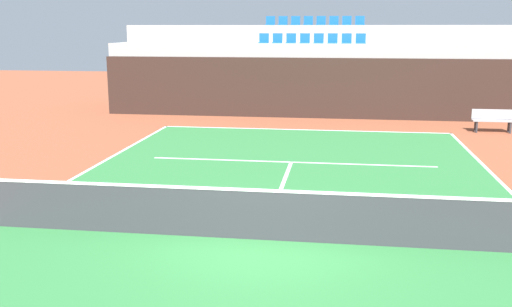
# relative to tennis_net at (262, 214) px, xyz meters

# --- Properties ---
(ground_plane) EXTENTS (80.00, 80.00, 0.00)m
(ground_plane) POSITION_rel_tennis_net_xyz_m (0.00, 0.00, -0.51)
(ground_plane) COLOR brown
(court_surface) EXTENTS (11.00, 24.00, 0.01)m
(court_surface) POSITION_rel_tennis_net_xyz_m (0.00, 0.00, -0.50)
(court_surface) COLOR #2D7238
(court_surface) RESTS_ON ground_plane
(baseline_far) EXTENTS (11.00, 0.10, 0.00)m
(baseline_far) POSITION_rel_tennis_net_xyz_m (0.00, 11.95, -0.50)
(baseline_far) COLOR white
(baseline_far) RESTS_ON court_surface
(service_line_far) EXTENTS (8.26, 0.10, 0.00)m
(service_line_far) POSITION_rel_tennis_net_xyz_m (0.00, 6.40, -0.50)
(service_line_far) COLOR white
(service_line_far) RESTS_ON court_surface
(centre_service_line) EXTENTS (0.10, 6.40, 0.00)m
(centre_service_line) POSITION_rel_tennis_net_xyz_m (0.00, 3.20, -0.50)
(centre_service_line) COLOR white
(centre_service_line) RESTS_ON court_surface
(back_wall) EXTENTS (18.12, 0.30, 2.58)m
(back_wall) POSITION_rel_tennis_net_xyz_m (0.00, 15.14, 0.78)
(back_wall) COLOR black
(back_wall) RESTS_ON ground_plane
(stands_tier_lower) EXTENTS (18.12, 2.40, 3.15)m
(stands_tier_lower) POSITION_rel_tennis_net_xyz_m (0.00, 16.49, 1.07)
(stands_tier_lower) COLOR #9E9E99
(stands_tier_lower) RESTS_ON ground_plane
(stands_tier_upper) EXTENTS (18.12, 2.40, 3.96)m
(stands_tier_upper) POSITION_rel_tennis_net_xyz_m (0.00, 18.89, 1.47)
(stands_tier_upper) COLOR #9E9E99
(stands_tier_upper) RESTS_ON ground_plane
(seating_row_lower) EXTENTS (4.78, 0.44, 0.44)m
(seating_row_lower) POSITION_rel_tennis_net_xyz_m (-0.00, 16.58, 2.77)
(seating_row_lower) COLOR #145193
(seating_row_lower) RESTS_ON stands_tier_lower
(seating_row_upper) EXTENTS (4.78, 0.44, 0.44)m
(seating_row_upper) POSITION_rel_tennis_net_xyz_m (-0.00, 18.98, 3.57)
(seating_row_upper) COLOR #145193
(seating_row_upper) RESTS_ON stands_tier_upper
(tennis_net) EXTENTS (11.08, 0.08, 1.07)m
(tennis_net) POSITION_rel_tennis_net_xyz_m (0.00, 0.00, 0.00)
(tennis_net) COLOR black
(tennis_net) RESTS_ON court_surface
(player_bench) EXTENTS (1.50, 0.40, 0.85)m
(player_bench) POSITION_rel_tennis_net_xyz_m (7.03, 12.51, -0.00)
(player_bench) COLOR #99999E
(player_bench) RESTS_ON ground_plane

